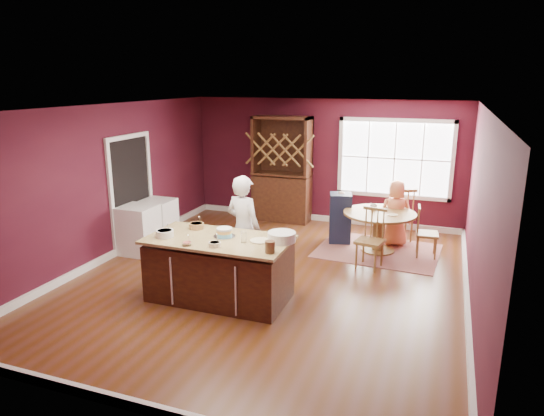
{
  "coord_description": "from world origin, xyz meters",
  "views": [
    {
      "loc": [
        2.53,
        -6.8,
        3.11
      ],
      "look_at": [
        -0.11,
        0.43,
        1.05
      ],
      "focal_mm": 32.0,
      "sensor_mm": 36.0,
      "label": 1
    }
  ],
  "objects": [
    {
      "name": "high_chair",
      "position": [
        0.67,
        2.16,
        0.51
      ],
      "size": [
        0.5,
        0.5,
        1.02
      ],
      "primitive_type": null,
      "rotation": [
        0.0,
        0.0,
        0.25
      ],
      "color": "black",
      "rests_on": "ground"
    },
    {
      "name": "hutch",
      "position": [
        -0.89,
        3.22,
        1.16
      ],
      "size": [
        1.27,
        0.53,
        2.33
      ],
      "primitive_type": "cube",
      "color": "black",
      "rests_on": "ground"
    },
    {
      "name": "chair_south",
      "position": [
        1.43,
        1.01,
        0.51
      ],
      "size": [
        0.5,
        0.49,
        1.03
      ],
      "primitive_type": null,
      "rotation": [
        0.0,
        0.0,
        -0.2
      ],
      "color": "brown",
      "rests_on": "ground"
    },
    {
      "name": "window",
      "position": [
        1.5,
        3.47,
        1.5
      ],
      "size": [
        2.36,
        0.1,
        1.66
      ],
      "primitive_type": null,
      "color": "white",
      "rests_on": "room_shell"
    },
    {
      "name": "table_plate",
      "position": [
        1.7,
        1.76,
        0.76
      ],
      "size": [
        0.19,
        0.19,
        0.01
      ],
      "primitive_type": "cylinder",
      "color": "beige",
      "rests_on": "dining_table"
    },
    {
      "name": "dryer",
      "position": [
        -2.64,
        0.92,
        0.43
      ],
      "size": [
        0.59,
        0.57,
        0.86
      ],
      "primitive_type": "cube",
      "color": "white",
      "rests_on": "ground"
    },
    {
      "name": "room_shell",
      "position": [
        0.0,
        0.0,
        1.35
      ],
      "size": [
        7.0,
        7.0,
        7.0
      ],
      "color": "#562D1D",
      "rests_on": "ground"
    },
    {
      "name": "baker",
      "position": [
        -0.36,
        -0.17,
        0.85
      ],
      "size": [
        0.7,
        0.55,
        1.69
      ],
      "primitive_type": "imported",
      "rotation": [
        0.0,
        0.0,
        2.88
      ],
      "color": "silver",
      "rests_on": "ground"
    },
    {
      "name": "bowl_olive",
      "position": [
        -0.31,
        -1.26,
        0.95
      ],
      "size": [
        0.16,
        0.16,
        0.06
      ],
      "primitive_type": "cylinder",
      "color": "#F7DFC1",
      "rests_on": "kitchen_island"
    },
    {
      "name": "toddler",
      "position": [
        0.71,
        2.22,
        0.81
      ],
      "size": [
        0.18,
        0.14,
        0.26
      ],
      "primitive_type": null,
      "color": "#8CA5BF",
      "rests_on": "high_chair"
    },
    {
      "name": "layer_cake",
      "position": [
        -0.37,
        -0.84,
        0.98
      ],
      "size": [
        0.32,
        0.32,
        0.13
      ],
      "primitive_type": null,
      "color": "silver",
      "rests_on": "kitchen_island"
    },
    {
      "name": "drinking_glass",
      "position": [
        -0.01,
        -0.98,
        1.0
      ],
      "size": [
        0.08,
        0.08,
        0.17
      ],
      "primitive_type": "cylinder",
      "color": "silver",
      "rests_on": "kitchen_island"
    },
    {
      "name": "chair_north",
      "position": [
        1.77,
        2.68,
        0.55
      ],
      "size": [
        0.6,
        0.59,
        1.09
      ],
      "primitive_type": null,
      "rotation": [
        0.0,
        0.0,
        3.56
      ],
      "color": "brown",
      "rests_on": "ground"
    },
    {
      "name": "chair_east",
      "position": [
        2.31,
        1.89,
        0.47
      ],
      "size": [
        0.41,
        0.43,
        0.94
      ],
      "primitive_type": null,
      "rotation": [
        0.0,
        0.0,
        1.66
      ],
      "color": "brown",
      "rests_on": "ground"
    },
    {
      "name": "bowl_pink",
      "position": [
        -0.69,
        -1.36,
        0.94
      ],
      "size": [
        0.13,
        0.13,
        0.05
      ],
      "primitive_type": "cylinder",
      "color": "white",
      "rests_on": "kitchen_island"
    },
    {
      "name": "dining_table",
      "position": [
        1.46,
        1.87,
        0.53
      ],
      "size": [
        1.31,
        1.31,
        0.75
      ],
      "color": "brown",
      "rests_on": "ground"
    },
    {
      "name": "bowl_blue",
      "position": [
        -1.17,
        -1.13,
        0.97
      ],
      "size": [
        0.25,
        0.25,
        0.1
      ],
      "primitive_type": "cylinder",
      "color": "white",
      "rests_on": "kitchen_island"
    },
    {
      "name": "stoneware_crock",
      "position": [
        0.47,
        -1.24,
        1.0
      ],
      "size": [
        0.13,
        0.13,
        0.16
      ],
      "primitive_type": "cylinder",
      "color": "brown",
      "rests_on": "kitchen_island"
    },
    {
      "name": "table_cup",
      "position": [
        1.32,
        2.04,
        0.8
      ],
      "size": [
        0.14,
        0.14,
        0.1
      ],
      "primitive_type": "imported",
      "rotation": [
        0.0,
        0.0,
        -0.16
      ],
      "color": "silver",
      "rests_on": "dining_table"
    },
    {
      "name": "bowl_yellow",
      "position": [
        -0.94,
        -0.63,
        0.96
      ],
      "size": [
        0.22,
        0.22,
        0.08
      ],
      "primitive_type": "cylinder",
      "color": "olive",
      "rests_on": "kitchen_island"
    },
    {
      "name": "white_tub",
      "position": [
        0.47,
        -0.76,
        0.99
      ],
      "size": [
        0.39,
        0.39,
        0.13
      ],
      "primitive_type": "cylinder",
      "color": "silver",
      "rests_on": "kitchen_island"
    },
    {
      "name": "kitchen_island",
      "position": [
        -0.42,
        -0.93,
        0.44
      ],
      "size": [
        2.04,
        1.07,
        0.92
      ],
      "color": "black",
      "rests_on": "ground"
    },
    {
      "name": "seated_woman",
      "position": [
        1.7,
        2.35,
        0.63
      ],
      "size": [
        0.7,
        0.53,
        1.27
      ],
      "primitive_type": "imported",
      "rotation": [
        0.0,
        0.0,
        3.37
      ],
      "color": "#F08858",
      "rests_on": "ground"
    },
    {
      "name": "dinner_plate",
      "position": [
        0.19,
        -0.86,
        0.93
      ],
      "size": [
        0.28,
        0.28,
        0.02
      ],
      "primitive_type": "cylinder",
      "color": "white",
      "rests_on": "kitchen_island"
    },
    {
      "name": "washer",
      "position": [
        -2.64,
        0.28,
        0.44
      ],
      "size": [
        0.61,
        0.59,
        0.89
      ],
      "primitive_type": "cube",
      "color": "white",
      "rests_on": "ground"
    },
    {
      "name": "doorway",
      "position": [
        -2.97,
        0.6,
        1.02
      ],
      "size": [
        0.08,
        1.26,
        2.13
      ],
      "primitive_type": null,
      "color": "white",
      "rests_on": "room_shell"
    },
    {
      "name": "rug",
      "position": [
        1.46,
        1.87,
        0.01
      ],
      "size": [
        2.28,
        1.82,
        0.01
      ],
      "primitive_type": "cube",
      "rotation": [
        0.0,
        0.0,
        -0.07
      ],
      "color": "brown",
      "rests_on": "ground"
    }
  ]
}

